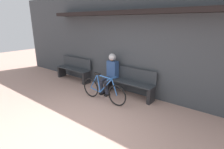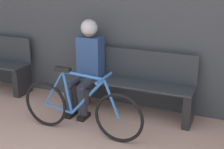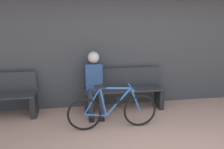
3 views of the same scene
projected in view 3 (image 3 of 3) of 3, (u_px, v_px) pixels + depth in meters
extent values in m
cube|color=#3D4247|center=(126.00, 33.00, 4.67)|extent=(12.00, 0.12, 3.20)
cube|color=#2D3338|center=(124.00, 89.00, 4.60)|extent=(1.68, 0.42, 0.03)
cube|color=#2D3338|center=(122.00, 77.00, 4.73)|extent=(1.68, 0.03, 0.40)
cube|color=#232326|center=(87.00, 102.00, 4.54)|extent=(0.10, 0.36, 0.45)
cube|color=#232326|center=(159.00, 98.00, 4.78)|extent=(0.10, 0.36, 0.45)
torus|color=black|center=(84.00, 114.00, 3.79)|extent=(0.60, 0.04, 0.60)
torus|color=black|center=(140.00, 111.00, 3.95)|extent=(0.60, 0.04, 0.60)
cylinder|color=blue|center=(116.00, 88.00, 3.76)|extent=(0.54, 0.03, 0.06)
cylinder|color=blue|center=(118.00, 102.00, 3.83)|extent=(0.46, 0.03, 0.51)
cylinder|color=blue|center=(103.00, 102.00, 3.79)|extent=(0.13, 0.03, 0.53)
cylinder|color=blue|center=(95.00, 115.00, 3.83)|extent=(0.38, 0.03, 0.08)
cylinder|color=blue|center=(92.00, 101.00, 3.75)|extent=(0.30, 0.02, 0.48)
cylinder|color=blue|center=(135.00, 100.00, 3.87)|extent=(0.21, 0.03, 0.45)
cube|color=black|center=(100.00, 87.00, 3.71)|extent=(0.20, 0.07, 0.05)
cylinder|color=blue|center=(131.00, 87.00, 3.80)|extent=(0.03, 0.40, 0.03)
cylinder|color=black|center=(118.00, 102.00, 3.83)|extent=(0.07, 0.07, 0.17)
cylinder|color=#2D3342|center=(90.00, 94.00, 4.27)|extent=(0.11, 0.45, 0.13)
cylinder|color=#2D3342|center=(91.00, 108.00, 4.14)|extent=(0.11, 0.17, 0.42)
cube|color=black|center=(91.00, 119.00, 4.23)|extent=(0.10, 0.22, 0.06)
cylinder|color=#2D3342|center=(100.00, 94.00, 4.30)|extent=(0.11, 0.45, 0.13)
cylinder|color=#2D3342|center=(102.00, 108.00, 4.18)|extent=(0.11, 0.17, 0.42)
cube|color=black|center=(102.00, 118.00, 4.26)|extent=(0.10, 0.22, 0.06)
cube|color=#2D4C84|center=(94.00, 77.00, 4.46)|extent=(0.34, 0.22, 0.55)
sphere|color=#9E7556|center=(94.00, 59.00, 4.34)|extent=(0.20, 0.20, 0.20)
sphere|color=silver|center=(93.00, 57.00, 4.34)|extent=(0.23, 0.23, 0.23)
cube|color=#232326|center=(34.00, 105.00, 4.37)|extent=(0.10, 0.36, 0.45)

